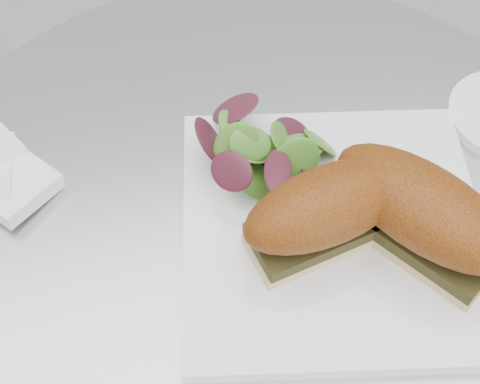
{
  "coord_description": "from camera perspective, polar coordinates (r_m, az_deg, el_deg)",
  "views": [
    {
      "loc": [
        -0.1,
        -0.33,
        1.25
      ],
      "look_at": [
        -0.02,
        0.01,
        0.77
      ],
      "focal_mm": 50.0,
      "sensor_mm": 36.0,
      "label": 1
    }
  ],
  "objects": [
    {
      "name": "table",
      "position": [
        0.84,
        1.18,
        -11.3
      ],
      "size": [
        0.7,
        0.7,
        0.73
      ],
      "color": "#A8AAAF",
      "rests_on": "ground"
    },
    {
      "name": "plate",
      "position": [
        0.61,
        7.9,
        -3.2
      ],
      "size": [
        0.32,
        0.32,
        0.02
      ],
      "primitive_type": "cube",
      "rotation": [
        0.0,
        0.0,
        -0.2
      ],
      "color": "white",
      "rests_on": "table"
    },
    {
      "name": "sandwich_right",
      "position": [
        0.57,
        15.21,
        -1.73
      ],
      "size": [
        0.16,
        0.18,
        0.08
      ],
      "rotation": [
        0.0,
        0.0,
        -0.97
      ],
      "color": "tan",
      "rests_on": "plate"
    },
    {
      "name": "sandwich_left",
      "position": [
        0.56,
        7.42,
        -1.61
      ],
      "size": [
        0.16,
        0.1,
        0.08
      ],
      "rotation": [
        0.0,
        0.0,
        0.2
      ],
      "color": "tan",
      "rests_on": "plate"
    },
    {
      "name": "salad",
      "position": [
        0.62,
        2.36,
        3.83
      ],
      "size": [
        0.11,
        0.11,
        0.05
      ],
      "primitive_type": null,
      "color": "#5A8A2D",
      "rests_on": "plate"
    }
  ]
}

